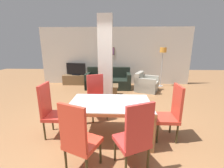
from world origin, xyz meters
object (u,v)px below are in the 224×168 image
Objects in this scene: sofa at (108,81)px; coffee_table at (108,90)px; dining_table at (110,109)px; armchair at (146,84)px; dining_chair_head_left at (51,109)px; floor_lamp at (163,54)px; bottle at (107,84)px; dining_chair_far_left at (97,96)px; dining_chair_near_left at (79,138)px; dining_chair_near_right at (135,136)px; tv_stand at (77,80)px; dining_chair_head_right at (171,111)px; tv_screen at (76,69)px.

coffee_table is at bearing 93.59° from sofa.
dining_table is at bearing 94.37° from sofa.
dining_table is 3.62m from armchair.
floor_lamp is (3.38, 4.10, 0.89)m from dining_chair_head_left.
armchair is 0.63× the size of floor_lamp.
dining_chair_head_left is 4.78× the size of bottle.
floor_lamp is (2.56, 3.20, 0.89)m from dining_chair_far_left.
dining_chair_near_left is 0.82m from dining_chair_near_right.
dining_chair_far_left is at bearing 137.67° from dining_chair_head_left.
dining_chair_head_left reaches higher than tv_stand.
dining_chair_head_right reaches higher than bottle.
floor_lamp reaches higher than dining_chair_near_right.
armchair is 1.49× the size of coffee_table.
coffee_table is 2.41m from tv_screen.
armchair is (1.62, -0.39, -0.03)m from sofa.
sofa is 1.31m from bottle.
armchair reaches higher than dining_table.
dining_chair_head_right is (1.62, 0.95, 0.00)m from dining_chair_near_left.
dining_chair_near_right is at bearing 137.13° from dining_chair_head_right.
dining_chair_head_right and dining_chair_near_right have the same top height.
tv_stand is at bearing 12.30° from tv_screen.
floor_lamp reaches higher than coffee_table.
tv_stand is 0.72× the size of floor_lamp.
bottle is at bearing 157.94° from dining_chair_head_left.
dining_chair_head_left is (-1.23, 0.00, -0.02)m from dining_table.
armchair is at bearing -149.81° from dining_chair_far_left.
armchair is 1.82m from bottle.
dining_chair_near_right is at bearing -64.85° from dining_table.
tv_stand is (-3.21, 0.91, -0.04)m from armchair.
dining_chair_head_right is 4.29m from floor_lamp.
dining_chair_far_left is (0.82, 0.90, 0.00)m from dining_chair_head_left.
dining_chair_far_left is 1.95m from dining_chair_near_right.
sofa is 8.26× the size of bottle.
dining_chair_near_left is 1.50× the size of coffee_table.
dining_chair_head_right is at bearing -53.98° from tv_stand.
tv_stand is at bearing 113.80° from dining_table.
armchair is 0.88× the size of tv_stand.
dining_chair_head_right is at bearing -102.82° from floor_lamp.
dining_table reaches higher than coffee_table.
coffee_table is 3.07m from floor_lamp.
dining_chair_head_left is at bearing -129.50° from floor_lamp.
tv_screen is (-2.29, 5.13, 0.16)m from dining_chair_near_right.
dining_chair_head_right reaches higher than dining_table.
dining_chair_near_left is 3.58m from coffee_table.
dining_chair_head_left and dining_chair_far_left have the same top height.
dining_chair_far_left is at bearing 87.53° from sofa.
armchair is 4.74× the size of bottle.
sofa reaches higher than tv_stand.
bottle is (-1.57, -0.90, 0.24)m from armchair.
coffee_table is at bearing -41.09° from armchair.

